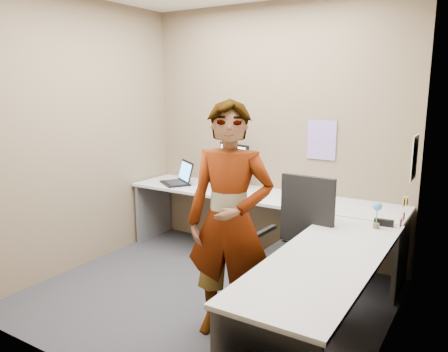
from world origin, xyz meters
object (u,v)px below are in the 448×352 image
Objects in this scene: desk at (271,229)px; person at (230,222)px; monitor at (234,159)px; office_chair at (297,260)px.

desk is 1.70× the size of person.
person is (0.86, -1.52, -0.17)m from monitor.
office_chair is at bearing -21.45° from monitor.
person is at bearing -116.11° from office_chair.
office_chair is 0.76m from person.
monitor is at bearing 104.37° from person.
desk is at bearing -23.54° from monitor.
person reaches higher than office_chair.
person is (0.04, -0.78, 0.29)m from desk.
office_chair is at bearing -34.26° from desk.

